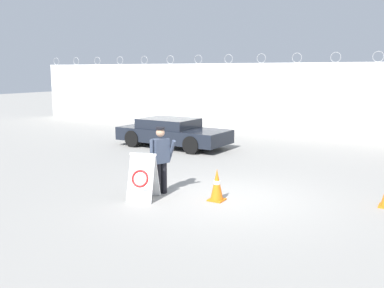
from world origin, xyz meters
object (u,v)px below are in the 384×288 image
Objects in this scene: barricade_sign at (143,177)px; parked_car_front_coupe at (172,132)px; traffic_cone_near at (217,185)px; security_guard at (161,158)px.

parked_car_front_coupe is (-3.19, 6.32, 0.03)m from barricade_sign.
parked_car_front_coupe is (-4.74, 5.52, 0.21)m from traffic_cone_near.
parked_car_front_coupe is at bearing 51.89° from security_guard.
security_guard reaches higher than traffic_cone_near.
security_guard is at bearing -57.71° from parked_car_front_coupe.
parked_car_front_coupe reaches higher than traffic_cone_near.
barricade_sign is 0.67× the size of security_guard.
barricade_sign is 1.75m from traffic_cone_near.
security_guard is at bearing 64.75° from barricade_sign.
traffic_cone_near is at bearing -47.06° from parked_car_front_coupe.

